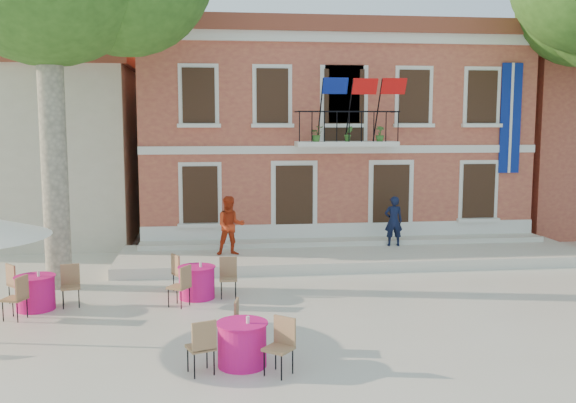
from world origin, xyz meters
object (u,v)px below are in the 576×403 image
Objects in this scene: pedestrian_orange at (230,226)px; cafe_table_0 at (35,291)px; cafe_table_3 at (197,281)px; cafe_table_1 at (242,342)px; pedestrian_navy at (394,221)px.

pedestrian_orange is 0.94× the size of cafe_table_0.
cafe_table_0 is 3.60m from cafe_table_3.
pedestrian_orange is at bearing 75.44° from cafe_table_3.
pedestrian_orange reaches higher than cafe_table_0.
pedestrian_orange is 7.97m from cafe_table_1.
cafe_table_1 is at bearing -78.94° from cafe_table_3.
cafe_table_3 is at bearing 8.23° from cafe_table_0.
pedestrian_orange is at bearing 11.87° from pedestrian_navy.
pedestrian_navy reaches higher than cafe_table_3.
pedestrian_navy is 7.46m from cafe_table_3.
cafe_table_1 is 0.99× the size of cafe_table_3.
cafe_table_1 is at bearing -41.35° from cafe_table_0.
cafe_table_0 is at bearing -142.82° from pedestrian_orange.
pedestrian_navy is 0.85× the size of cafe_table_1.
cafe_table_0 and cafe_table_3 have the same top height.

